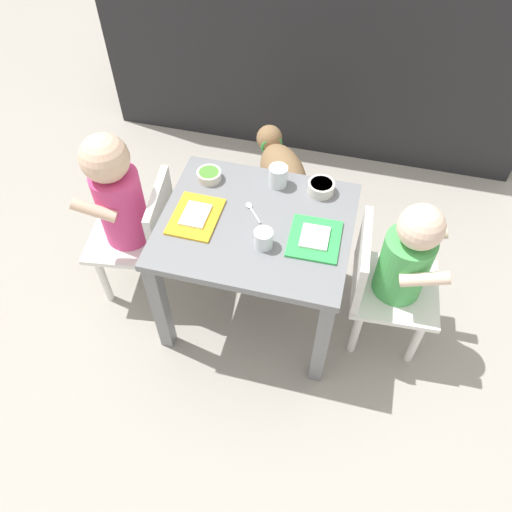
{
  "coord_description": "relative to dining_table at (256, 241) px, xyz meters",
  "views": [
    {
      "loc": [
        0.26,
        -1.04,
        1.62
      ],
      "look_at": [
        0.0,
        0.0,
        0.31
      ],
      "focal_mm": 35.6,
      "sensor_mm": 36.0,
      "label": 1
    }
  ],
  "objects": [
    {
      "name": "dining_table",
      "position": [
        0.0,
        0.0,
        0.0
      ],
      "size": [
        0.6,
        0.5,
        0.47
      ],
      "color": "slate",
      "rests_on": "ground"
    },
    {
      "name": "food_tray_left",
      "position": [
        -0.19,
        -0.02,
        0.09
      ],
      "size": [
        0.14,
        0.19,
        0.02
      ],
      "color": "gold",
      "rests_on": "dining_table"
    },
    {
      "name": "dog",
      "position": [
        -0.03,
        0.55,
        -0.18
      ],
      "size": [
        0.31,
        0.39,
        0.31
      ],
      "color": "olive",
      "rests_on": "ground"
    },
    {
      "name": "spoon_by_left_tray",
      "position": [
        -0.02,
        0.04,
        0.09
      ],
      "size": [
        0.07,
        0.09,
        0.01
      ],
      "color": "silver",
      "rests_on": "dining_table"
    },
    {
      "name": "water_cup_left",
      "position": [
        0.03,
        0.19,
        0.12
      ],
      "size": [
        0.06,
        0.06,
        0.07
      ],
      "color": "white",
      "rests_on": "dining_table"
    },
    {
      "name": "veggie_bowl_near",
      "position": [
        0.17,
        0.18,
        0.11
      ],
      "size": [
        0.09,
        0.09,
        0.04
      ],
      "color": "silver",
      "rests_on": "dining_table"
    },
    {
      "name": "seated_child_left",
      "position": [
        -0.46,
        0.01,
        0.05
      ],
      "size": [
        0.32,
        0.32,
        0.69
      ],
      "color": "white",
      "rests_on": "ground"
    },
    {
      "name": "cereal_bowl_right_side",
      "position": [
        -0.2,
        0.15,
        0.1
      ],
      "size": [
        0.08,
        0.08,
        0.03
      ],
      "color": "silver",
      "rests_on": "dining_table"
    },
    {
      "name": "seated_child_right",
      "position": [
        0.46,
        0.01,
        0.01
      ],
      "size": [
        0.3,
        0.3,
        0.63
      ],
      "color": "white",
      "rests_on": "ground"
    },
    {
      "name": "kitchen_cabinet_back",
      "position": [
        0.0,
        1.15,
        0.07
      ],
      "size": [
        1.93,
        0.37,
        0.91
      ],
      "primitive_type": "cube",
      "color": "#232326",
      "rests_on": "ground"
    },
    {
      "name": "ground_plane",
      "position": [
        0.0,
        0.0,
        -0.38
      ],
      "size": [
        7.0,
        7.0,
        0.0
      ],
      "primitive_type": "plane",
      "color": "#9E998E"
    },
    {
      "name": "water_cup_right",
      "position": [
        0.04,
        -0.08,
        0.11
      ],
      "size": [
        0.06,
        0.06,
        0.06
      ],
      "color": "white",
      "rests_on": "dining_table"
    },
    {
      "name": "food_tray_right",
      "position": [
        0.19,
        -0.02,
        0.09
      ],
      "size": [
        0.16,
        0.17,
        0.02
      ],
      "color": "green",
      "rests_on": "dining_table"
    }
  ]
}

